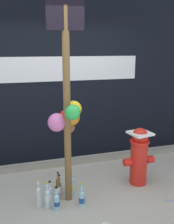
% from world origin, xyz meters
% --- Properties ---
extents(ground_plane, '(14.00, 14.00, 0.00)m').
position_xyz_m(ground_plane, '(0.00, 0.00, 0.00)').
color(ground_plane, '#ADA899').
extents(building_wall, '(10.00, 0.21, 3.78)m').
position_xyz_m(building_wall, '(-0.00, 1.67, 1.89)').
color(building_wall, black).
rests_on(building_wall, ground_plane).
extents(curb_strip, '(8.00, 0.12, 0.08)m').
position_xyz_m(curb_strip, '(0.00, 1.27, 0.04)').
color(curb_strip, gray).
rests_on(curb_strip, ground_plane).
extents(memorial_post, '(0.48, 0.49, 2.59)m').
position_xyz_m(memorial_post, '(-0.12, 0.26, 1.35)').
color(memorial_post, brown).
rests_on(memorial_post, ground_plane).
extents(fire_hydrant, '(0.48, 0.36, 0.89)m').
position_xyz_m(fire_hydrant, '(0.99, 0.34, 0.46)').
color(fire_hydrant, red).
rests_on(fire_hydrant, ground_plane).
extents(bottle_0, '(0.07, 0.07, 0.42)m').
position_xyz_m(bottle_0, '(-0.09, 0.46, 0.17)').
color(bottle_0, '#337038').
rests_on(bottle_0, ground_plane).
extents(bottle_1, '(0.08, 0.08, 0.31)m').
position_xyz_m(bottle_1, '(-0.24, 0.36, 0.13)').
color(bottle_1, silver).
rests_on(bottle_1, ground_plane).
extents(bottle_2, '(0.07, 0.07, 0.38)m').
position_xyz_m(bottle_2, '(-0.54, 0.17, 0.15)').
color(bottle_2, silver).
rests_on(bottle_2, ground_plane).
extents(bottle_3, '(0.07, 0.07, 0.29)m').
position_xyz_m(bottle_3, '(-0.38, 0.26, 0.12)').
color(bottle_3, silver).
rests_on(bottle_3, ground_plane).
extents(bottle_4, '(0.06, 0.06, 0.41)m').
position_xyz_m(bottle_4, '(-0.27, 0.25, 0.16)').
color(bottle_4, brown).
rests_on(bottle_4, ground_plane).
extents(bottle_5, '(0.08, 0.08, 0.32)m').
position_xyz_m(bottle_5, '(-0.33, 0.02, 0.12)').
color(bottle_5, '#93CCE0').
rests_on(bottle_5, ground_plane).
extents(bottle_6, '(0.06, 0.06, 0.38)m').
position_xyz_m(bottle_6, '(-0.07, 0.27, 0.15)').
color(bottle_6, '#93CCE0').
rests_on(bottle_6, ground_plane).
extents(bottle_7, '(0.08, 0.08, 0.32)m').
position_xyz_m(bottle_7, '(-0.00, 0.02, 0.11)').
color(bottle_7, '#93CCE0').
rests_on(bottle_7, ground_plane).
extents(bottle_8, '(0.07, 0.07, 0.37)m').
position_xyz_m(bottle_8, '(-0.44, 0.08, 0.15)').
color(bottle_8, '#B2DBEA').
rests_on(bottle_8, ground_plane).
extents(litter_2, '(0.13, 0.08, 0.01)m').
position_xyz_m(litter_2, '(1.18, -0.23, 0.00)').
color(litter_2, '#8C99B2').
rests_on(litter_2, ground_plane).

